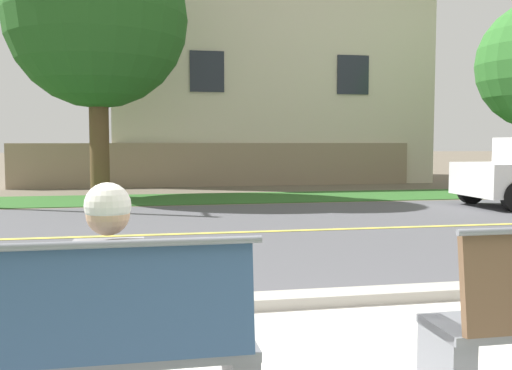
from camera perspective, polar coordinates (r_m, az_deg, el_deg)
The scene contains 10 objects.
ground_plane at distance 10.63m, azimuth -5.32°, elevation -3.54°, with size 140.00×140.00×0.00m, color #665B4C.
curb_edge at distance 5.14m, azimuth 1.11°, elevation -11.42°, with size 44.00×0.30×0.11m, color #ADA89E.
street_asphalt at distance 9.16m, azimuth -4.38°, elevation -4.78°, with size 52.00×8.00×0.01m, color #515156.
road_centre_line at distance 9.16m, azimuth -4.38°, elevation -4.75°, with size 48.00×0.14×0.01m, color #E0CC4C.
far_verge_grass at distance 14.68m, azimuth -6.92°, elevation -1.36°, with size 48.00×2.80×0.02m, color #2D6026.
bench_left at distance 2.97m, azimuth -19.89°, elevation -15.33°, with size 1.99×0.48×1.01m.
seated_person_grey at distance 3.04m, azimuth -14.16°, elevation -10.53°, with size 0.52×0.68×1.25m.
shade_tree_far_left at distance 15.75m, azimuth -14.92°, elevation 16.93°, with size 4.60×4.60×7.58m.
garden_wall at distance 18.84m, azimuth -3.72°, elevation 2.02°, with size 13.00×0.36×1.40m, color gray.
house_across_street at distance 22.44m, azimuth 0.59°, elevation 10.06°, with size 11.82×6.91×7.31m.
Camera 1 is at (-1.04, -2.48, 1.45)m, focal length 40.55 mm.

